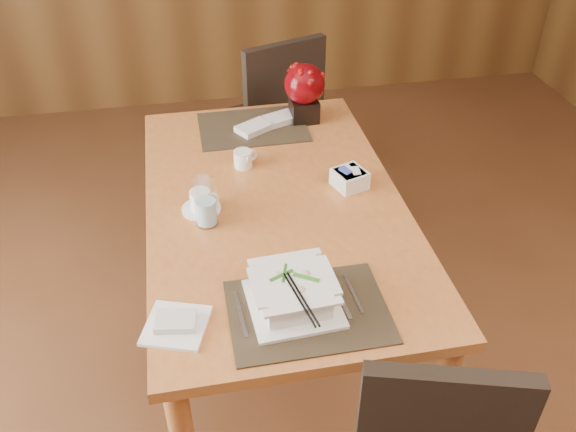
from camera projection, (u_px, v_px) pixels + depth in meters
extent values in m
cube|color=#C57136|center=(275.00, 206.00, 2.17)|extent=(0.90, 1.50, 0.04)
cylinder|color=#C57136|center=(170.00, 195.00, 2.88)|extent=(0.07, 0.07, 0.71)
cylinder|color=#C57136|center=(436.00, 415.00, 1.91)|extent=(0.07, 0.07, 0.71)
cylinder|color=#C57136|center=(330.00, 178.00, 2.99)|extent=(0.07, 0.07, 0.71)
cube|color=black|center=(308.00, 311.00, 1.72)|extent=(0.45, 0.33, 0.01)
cube|color=black|center=(253.00, 127.00, 2.59)|extent=(0.45, 0.33, 0.01)
cube|color=white|center=(293.00, 305.00, 1.74)|extent=(0.27, 0.27, 0.01)
cube|color=white|center=(294.00, 293.00, 1.71)|extent=(0.19, 0.19, 0.09)
cylinder|color=#CDBC6E|center=(294.00, 292.00, 1.71)|extent=(0.17, 0.17, 0.07)
cylinder|color=white|center=(201.00, 209.00, 2.11)|extent=(0.14, 0.14, 0.01)
cylinder|color=white|center=(200.00, 200.00, 2.09)|extent=(0.08, 0.08, 0.07)
cylinder|color=black|center=(200.00, 193.00, 2.07)|extent=(0.07, 0.07, 0.01)
cylinder|color=white|center=(205.00, 203.00, 2.00)|extent=(0.09, 0.09, 0.18)
cube|color=white|center=(350.00, 179.00, 2.22)|extent=(0.14, 0.14, 0.06)
cube|color=black|center=(304.00, 110.00, 2.62)|extent=(0.12, 0.12, 0.10)
sphere|color=#73040A|center=(304.00, 84.00, 2.55)|extent=(0.17, 0.17, 0.17)
cube|color=white|center=(176.00, 326.00, 1.68)|extent=(0.21, 0.21, 0.01)
cube|color=black|center=(266.00, 124.00, 3.25)|extent=(0.57, 0.57, 0.06)
cube|color=black|center=(285.00, 91.00, 2.94)|extent=(0.42, 0.19, 0.49)
cylinder|color=black|center=(279.00, 139.00, 3.59)|extent=(0.04, 0.04, 0.42)
cylinder|color=black|center=(312.00, 168.00, 3.34)|extent=(0.04, 0.04, 0.42)
cylinder|color=black|center=(222.00, 156.00, 3.44)|extent=(0.04, 0.04, 0.42)
cylinder|color=black|center=(253.00, 188.00, 3.19)|extent=(0.04, 0.04, 0.42)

